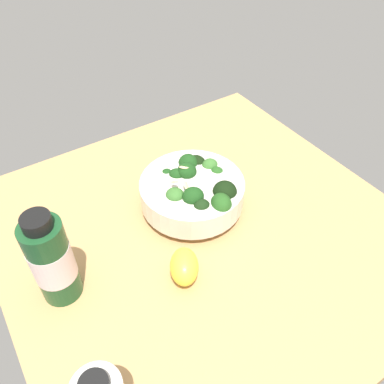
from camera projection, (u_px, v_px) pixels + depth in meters
The scene contains 4 objects.
ground_plane at pixel (204, 234), 74.81cm from camera, with size 71.71×71.71×3.52cm, color tan.
bowl_of_broccoli at pixel (194, 190), 74.59cm from camera, with size 20.00×19.62×9.12cm.
lemon_wedge at pixel (184, 266), 64.32cm from camera, with size 6.91×4.71×4.92cm, color yellow.
bottle_short at pixel (52, 260), 58.37cm from camera, with size 6.33×6.33×17.36cm.
Camera 1 is at (-39.48, 28.43, 55.67)cm, focal length 36.96 mm.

